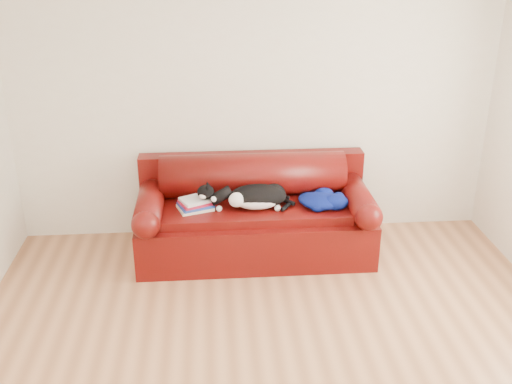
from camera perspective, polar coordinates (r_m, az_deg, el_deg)
The scene contains 7 objects.
ground at distance 4.37m, azimuth 2.05°, elevation -15.31°, with size 4.50×4.50×0.00m, color brown.
room_shell at distance 3.61m, azimuth 4.36°, elevation 6.12°, with size 4.52×4.02×2.61m.
sofa_base at distance 5.49m, azimuth -0.12°, elevation -3.61°, with size 2.10×0.90×0.50m.
sofa_back at distance 5.59m, azimuth -0.31°, elevation 0.30°, with size 2.10×1.01×0.88m.
book_stack at distance 5.29m, azimuth -5.74°, elevation -1.13°, with size 0.34×0.30×0.10m.
cat at distance 5.26m, azimuth 0.10°, elevation -0.50°, with size 0.75×0.38×0.26m.
blanket at distance 5.35m, azimuth 6.34°, elevation -0.74°, with size 0.44×0.38×0.14m.
Camera 1 is at (-0.42, -3.38, 2.74)m, focal length 42.00 mm.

